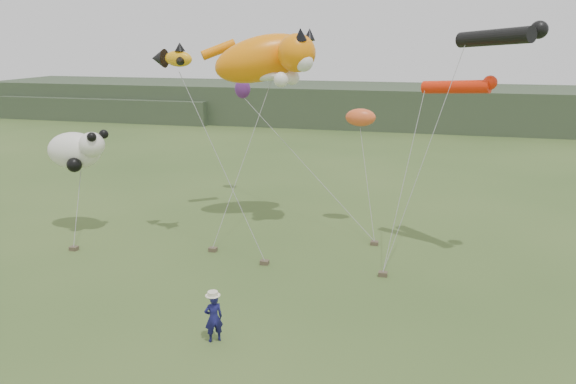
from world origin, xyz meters
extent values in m
plane|color=#385123|center=(0.00, 0.00, 0.00)|extent=(120.00, 120.00, 0.00)
cube|color=#2D3D28|center=(0.00, 45.00, 2.00)|extent=(90.00, 12.00, 4.00)
cube|color=#2D3D28|center=(-30.00, 42.00, 1.25)|extent=(25.00, 8.00, 2.50)
imported|color=#161551|center=(-0.55, -1.89, 0.76)|extent=(0.67, 0.62, 1.53)
cube|color=brown|center=(-3.35, 5.04, 0.09)|extent=(0.33, 0.27, 0.17)
cube|color=brown|center=(-0.79, 4.20, 0.09)|extent=(0.33, 0.27, 0.17)
cube|color=brown|center=(3.95, 4.22, 0.09)|extent=(0.33, 0.27, 0.17)
cube|color=brown|center=(-9.22, 3.67, 0.09)|extent=(0.33, 0.27, 0.17)
cube|color=brown|center=(3.28, 7.54, 0.09)|extent=(0.33, 0.27, 0.17)
ellipsoid|color=orange|center=(-2.47, 9.73, 7.93)|extent=(5.29, 3.86, 3.06)
sphere|color=orange|center=(-0.59, 8.79, 8.21)|extent=(1.69, 1.69, 1.69)
cone|color=black|center=(-0.31, 8.32, 9.01)|extent=(0.53, 0.64, 0.64)
cone|color=black|center=(-0.12, 9.26, 9.01)|extent=(0.53, 0.61, 0.60)
sphere|color=white|center=(-0.21, 8.51, 7.83)|extent=(0.85, 0.85, 0.85)
ellipsoid|color=white|center=(-2.28, 9.45, 7.17)|extent=(1.66, 0.83, 0.52)
sphere|color=white|center=(-1.16, 8.22, 7.08)|extent=(0.66, 0.66, 0.66)
sphere|color=white|center=(-0.97, 9.54, 7.08)|extent=(0.66, 0.66, 0.66)
cylinder|color=orange|center=(-4.92, 10.48, 8.30)|extent=(1.75, 1.28, 1.02)
ellipsoid|color=#F9A713|center=(-4.93, 5.92, 8.02)|extent=(1.28, 0.60, 0.70)
cone|color=black|center=(-5.97, 6.18, 8.02)|extent=(0.66, 0.82, 0.78)
cone|color=black|center=(-4.84, 5.92, 8.50)|extent=(0.44, 0.44, 0.35)
cone|color=black|center=(-4.67, 5.48, 7.93)|extent=(0.46, 0.49, 0.35)
cone|color=black|center=(-4.67, 6.35, 7.93)|extent=(0.46, 0.49, 0.35)
cylinder|color=black|center=(7.46, 7.17, 8.86)|extent=(2.76, 2.74, 0.81)
sphere|color=black|center=(8.93, 6.64, 9.12)|extent=(0.65, 0.65, 0.65)
cylinder|color=red|center=(6.22, 7.64, 6.95)|extent=(2.74, 1.67, 0.69)
sphere|color=red|center=(7.47, 7.20, 7.18)|extent=(0.55, 0.55, 0.55)
ellipsoid|color=white|center=(-10.47, 6.13, 3.84)|extent=(2.57, 1.71, 1.71)
sphere|color=white|center=(-9.33, 5.85, 4.22)|extent=(1.14, 1.14, 1.14)
sphere|color=black|center=(-9.04, 5.47, 4.65)|extent=(0.42, 0.42, 0.42)
sphere|color=black|center=(-8.95, 6.27, 4.65)|extent=(0.42, 0.42, 0.42)
sphere|color=black|center=(-9.99, 5.37, 3.37)|extent=(0.67, 0.67, 0.67)
sphere|color=black|center=(-11.23, 6.42, 3.46)|extent=(0.67, 0.67, 0.67)
ellipsoid|color=#F25E2B|center=(2.18, 10.04, 5.29)|extent=(1.41, 0.82, 0.82)
ellipsoid|color=#58226F|center=(-4.99, 14.16, 6.12)|extent=(0.91, 0.60, 1.11)
camera|label=1|loc=(5.36, -16.01, 8.80)|focal=35.00mm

